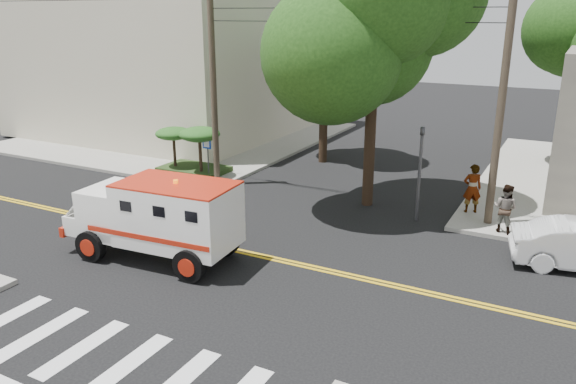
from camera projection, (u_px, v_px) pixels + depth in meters
The scene contains 13 objects.
ground at pixel (254, 255), 18.28m from camera, with size 100.00×100.00×0.00m, color black.
sidewalk_nw at pixel (182, 136), 35.63m from camera, with size 17.00×17.00×0.15m, color gray.
building_left at pixel (167, 51), 36.24m from camera, with size 16.00×14.00×10.00m, color beige.
utility_pole_left at pixel (213, 85), 24.45m from camera, with size 0.28×0.28×9.00m, color #382D23.
utility_pole_right at pixel (501, 105), 19.34m from camera, with size 0.28×0.28×9.00m, color #382D23.
tree_main at pixel (384, 22), 20.46m from camera, with size 6.08×5.70×9.85m.
tree_left at pixel (329, 51), 27.66m from camera, with size 4.48×4.20×7.70m.
traffic_signal at pixel (420, 164), 20.64m from camera, with size 0.15×0.18×3.60m.
accessibility_sign at pixel (208, 153), 25.82m from camera, with size 0.45×0.10×2.02m.
palm_planter at pixel (192, 142), 26.66m from camera, with size 3.52×2.63×2.36m.
armored_truck at pixel (158, 215), 17.55m from camera, with size 5.88×2.69×2.61m.
pedestrian_a at pixel (472, 188), 21.46m from camera, with size 0.70×0.46×1.92m, color gray.
pedestrian_b at pixel (505, 208), 19.54m from camera, with size 0.85×0.66×1.74m, color gray.
Camera 1 is at (8.80, -14.34, 7.51)m, focal length 35.00 mm.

